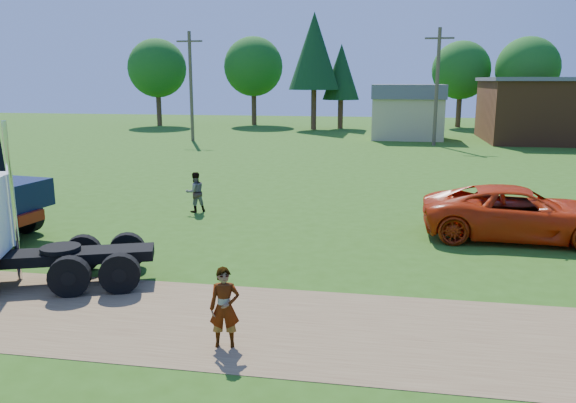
# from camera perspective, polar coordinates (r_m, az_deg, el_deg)

# --- Properties ---
(ground) EXTENTS (140.00, 140.00, 0.00)m
(ground) POSITION_cam_1_polar(r_m,az_deg,el_deg) (12.12, -1.73, -12.50)
(ground) COLOR #2A5312
(ground) RESTS_ON ground
(dirt_track) EXTENTS (120.00, 4.20, 0.01)m
(dirt_track) POSITION_cam_1_polar(r_m,az_deg,el_deg) (12.11, -1.73, -12.48)
(dirt_track) COLOR brown
(dirt_track) RESTS_ON ground
(orange_pickup) EXTENTS (6.21, 3.03, 1.70)m
(orange_pickup) POSITION_cam_1_polar(r_m,az_deg,el_deg) (19.67, 22.46, -1.10)
(orange_pickup) COLOR red
(orange_pickup) RESTS_ON ground
(spectator_a) EXTENTS (0.65, 0.50, 1.60)m
(spectator_a) POSITION_cam_1_polar(r_m,az_deg,el_deg) (11.01, -6.46, -10.67)
(spectator_a) COLOR #999999
(spectator_a) RESTS_ON ground
(spectator_b) EXTENTS (0.97, 0.94, 1.58)m
(spectator_b) POSITION_cam_1_polar(r_m,az_deg,el_deg) (22.19, -9.41, 0.94)
(spectator_b) COLOR #999999
(spectator_b) RESTS_ON ground
(tan_shed) EXTENTS (6.20, 5.40, 4.70)m
(tan_shed) POSITION_cam_1_polar(r_m,az_deg,el_deg) (50.87, 12.02, 8.99)
(tan_shed) COLOR tan
(tan_shed) RESTS_ON ground
(utility_poles) EXTENTS (42.20, 0.28, 9.00)m
(utility_poles) POSITION_cam_1_polar(r_m,az_deg,el_deg) (45.93, 14.90, 11.39)
(utility_poles) COLOR brown
(utility_poles) RESTS_ON ground
(tree_row) EXTENTS (56.71, 14.62, 11.83)m
(tree_row) POSITION_cam_1_polar(r_m,az_deg,el_deg) (60.70, 11.70, 13.61)
(tree_row) COLOR #3E2719
(tree_row) RESTS_ON ground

